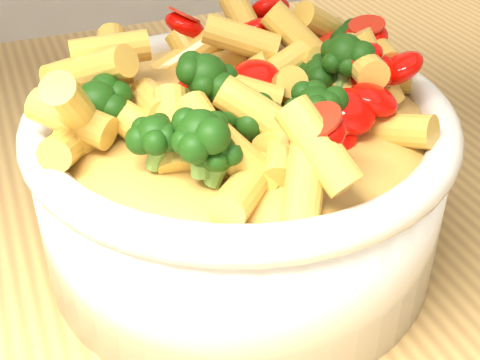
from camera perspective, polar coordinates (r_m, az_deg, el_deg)
name	(u,v)px	position (r m, az deg, el deg)	size (l,w,h in m)	color
table	(326,274)	(0.62, 7.34, -7.95)	(1.20, 0.80, 0.90)	tan
serving_bowl	(240,178)	(0.45, 0.00, 0.15)	(0.27, 0.27, 0.12)	white
pasta_salad	(240,79)	(0.41, 0.00, 8.61)	(0.22, 0.22, 0.05)	#F1C34C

